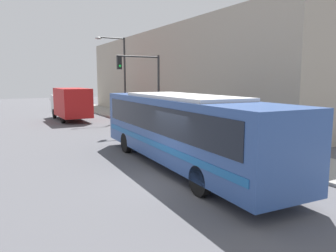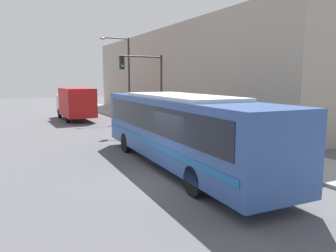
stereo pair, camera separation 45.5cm
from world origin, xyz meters
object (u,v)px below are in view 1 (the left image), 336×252
Objects in this scene: parking_meter at (160,116)px; street_lamp at (121,71)px; delivery_truck at (71,103)px; fire_hydrant at (210,136)px; city_bus at (182,126)px; traffic_light_pole at (145,78)px.

street_lamp reaches higher than parking_meter.
delivery_truck is at bearing 114.85° from parking_meter.
fire_hydrant is 0.10× the size of street_lamp.
delivery_truck reaches higher than parking_meter.
parking_meter reaches higher than fire_hydrant.
delivery_truck is (-0.45, 18.64, -0.18)m from city_bus.
parking_meter is (3.84, 9.39, -0.70)m from city_bus.
street_lamp is at bearing 90.89° from parking_meter.
city_bus is at bearing -88.63° from delivery_truck.
city_bus is 18.65m from delivery_truck.
parking_meter is at bearing 70.35° from city_bus.
street_lamp reaches higher than traffic_light_pole.
city_bus reaches higher than delivery_truck.
street_lamp is (3.72, 16.71, 2.69)m from city_bus.
traffic_light_pole reaches higher than city_bus.
city_bus reaches higher than fire_hydrant.
fire_hydrant is at bearing -89.52° from street_lamp.
fire_hydrant is 7.41m from traffic_light_pole.
fire_hydrant is 6.18m from parking_meter.
traffic_light_pole is at bearing 76.30° from city_bus.
street_lamp is (-0.11, 13.48, 3.96)m from fire_hydrant.
city_bus is at bearing -102.55° from street_lamp.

